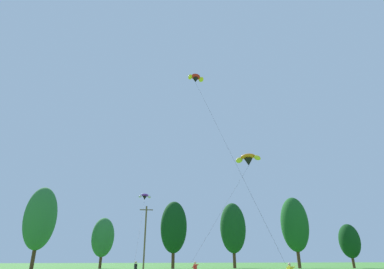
% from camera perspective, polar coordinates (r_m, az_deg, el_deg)
% --- Properties ---
extents(treeline_tree_b, '(5.77, 5.77, 14.71)m').
position_cam_1_polar(treeline_tree_b, '(66.11, -26.50, -13.80)').
color(treeline_tree_b, '#472D19').
rests_on(treeline_tree_b, ground_plane).
extents(treeline_tree_c, '(4.35, 4.35, 9.45)m').
position_cam_1_polar(treeline_tree_c, '(66.08, -16.32, -17.95)').
color(treeline_tree_c, '#472D19').
rests_on(treeline_tree_c, ground_plane).
extents(treeline_tree_d, '(5.20, 5.20, 12.60)m').
position_cam_1_polar(treeline_tree_d, '(63.34, -3.44, -16.86)').
color(treeline_tree_d, '#472D19').
rests_on(treeline_tree_d, ground_plane).
extents(treeline_tree_e, '(5.23, 5.23, 12.70)m').
position_cam_1_polar(treeline_tree_e, '(66.37, 7.65, -16.89)').
color(treeline_tree_e, '#472D19').
rests_on(treeline_tree_e, ground_plane).
extents(treeline_tree_f, '(5.54, 5.54, 13.85)m').
position_cam_1_polar(treeline_tree_f, '(69.02, 18.63, -15.60)').
color(treeline_tree_f, '#472D19').
rests_on(treeline_tree_f, ground_plane).
extents(treeline_tree_g, '(4.09, 4.09, 8.47)m').
position_cam_1_polar(treeline_tree_g, '(73.59, 27.36, -17.26)').
color(treeline_tree_g, '#472D19').
rests_on(treeline_tree_g, ground_plane).
extents(utility_pole, '(2.20, 0.26, 10.04)m').
position_cam_1_polar(utility_pole, '(52.89, -8.78, -18.21)').
color(utility_pole, brown).
rests_on(utility_pole, ground_plane).
extents(kite_flyer_near, '(0.34, 0.60, 1.69)m').
position_cam_1_polar(kite_flyer_near, '(34.72, -10.52, -23.41)').
color(kite_flyer_near, black).
rests_on(kite_flyer_near, ground_plane).
extents(kite_flyer_mid, '(0.73, 0.74, 1.69)m').
position_cam_1_polar(kite_flyer_mid, '(31.45, 0.60, -23.91)').
color(kite_flyer_mid, navy).
rests_on(kite_flyer_mid, ground_plane).
extents(parafoil_kite_high_purple, '(2.34, 20.35, 11.34)m').
position_cam_1_polar(parafoil_kite_high_purple, '(55.31, -8.83, -11.41)').
color(parafoil_kite_high_purple, purple).
extents(parafoil_kite_mid_orange, '(11.89, 12.79, 15.03)m').
position_cam_1_polar(parafoil_kite_mid_orange, '(46.79, 10.46, -4.56)').
color(parafoil_kite_mid_orange, orange).
extents(parafoil_kite_far_red_yellow, '(5.96, 13.53, 24.22)m').
position_cam_1_polar(parafoil_kite_far_red_yellow, '(43.09, 0.70, 10.44)').
color(parafoil_kite_far_red_yellow, red).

